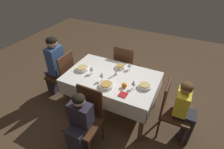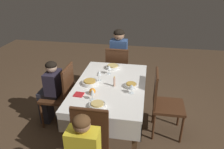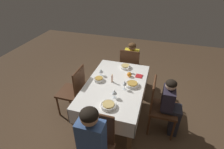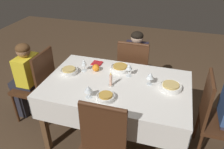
% 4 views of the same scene
% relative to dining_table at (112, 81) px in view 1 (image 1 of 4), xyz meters
% --- Properties ---
extents(ground_plane, '(8.00, 8.00, 0.00)m').
position_rel_dining_table_xyz_m(ground_plane, '(0.00, 0.00, -0.66)').
color(ground_plane, '#4C3826').
extents(dining_table, '(1.48, 0.94, 0.75)m').
position_rel_dining_table_xyz_m(dining_table, '(0.00, 0.00, 0.00)').
color(dining_table, white).
rests_on(dining_table, ground_plane).
extents(chair_east, '(0.43, 0.43, 0.96)m').
position_rel_dining_table_xyz_m(chair_east, '(1.01, 0.04, -0.14)').
color(chair_east, '#472816').
rests_on(chair_east, ground_plane).
extents(chair_north, '(0.43, 0.43, 0.96)m').
position_rel_dining_table_xyz_m(chair_north, '(0.04, 0.74, -0.14)').
color(chair_north, '#472816').
rests_on(chair_north, ground_plane).
extents(chair_west, '(0.43, 0.43, 0.96)m').
position_rel_dining_table_xyz_m(chair_west, '(-1.01, 0.05, -0.14)').
color(chair_west, '#472816').
rests_on(chair_west, ground_plane).
extents(chair_south, '(0.43, 0.43, 0.96)m').
position_rel_dining_table_xyz_m(chair_south, '(0.06, -0.74, -0.14)').
color(chair_south, '#472816').
rests_on(chair_south, ground_plane).
extents(person_adult_denim, '(0.34, 0.30, 1.23)m').
position_rel_dining_table_xyz_m(person_adult_denim, '(1.16, 0.04, 0.04)').
color(person_adult_denim, '#383342').
rests_on(person_adult_denim, ground_plane).
extents(person_child_dark, '(0.30, 0.33, 1.01)m').
position_rel_dining_table_xyz_m(person_child_dark, '(0.04, 0.91, -0.10)').
color(person_child_dark, '#282833').
rests_on(person_child_dark, ground_plane).
extents(person_child_yellow, '(0.33, 0.30, 1.03)m').
position_rel_dining_table_xyz_m(person_child_yellow, '(-1.18, 0.05, -0.09)').
color(person_child_yellow, '#282833').
rests_on(person_child_yellow, ground_plane).
extents(bowl_east, '(0.22, 0.22, 0.06)m').
position_rel_dining_table_xyz_m(bowl_east, '(0.54, 0.06, 0.12)').
color(bowl_east, white).
rests_on(bowl_east, dining_table).
extents(wine_glass_east, '(0.08, 0.08, 0.14)m').
position_rel_dining_table_xyz_m(wine_glass_east, '(0.33, 0.08, 0.19)').
color(wine_glass_east, white).
rests_on(wine_glass_east, dining_table).
extents(bowl_north, '(0.22, 0.22, 0.06)m').
position_rel_dining_table_xyz_m(bowl_north, '(-0.04, 0.28, 0.12)').
color(bowl_north, white).
rests_on(bowl_north, dining_table).
extents(wine_glass_north, '(0.07, 0.07, 0.15)m').
position_rel_dining_table_xyz_m(wine_glass_north, '(0.09, 0.17, 0.20)').
color(wine_glass_north, white).
rests_on(wine_glass_north, dining_table).
extents(bowl_west, '(0.20, 0.20, 0.06)m').
position_rel_dining_table_xyz_m(bowl_west, '(-0.56, 0.05, 0.12)').
color(bowl_west, white).
rests_on(bowl_west, dining_table).
extents(wine_glass_west, '(0.06, 0.06, 0.15)m').
position_rel_dining_table_xyz_m(wine_glass_west, '(-0.42, 0.14, 0.19)').
color(wine_glass_west, white).
rests_on(wine_glass_west, dining_table).
extents(bowl_south, '(0.17, 0.17, 0.06)m').
position_rel_dining_table_xyz_m(bowl_south, '(-0.02, -0.29, 0.12)').
color(bowl_south, white).
rests_on(bowl_south, dining_table).
extents(wine_glass_south, '(0.08, 0.08, 0.13)m').
position_rel_dining_table_xyz_m(wine_glass_south, '(-0.18, -0.31, 0.18)').
color(wine_glass_south, white).
rests_on(wine_glass_south, dining_table).
extents(candle_centerpiece, '(0.05, 0.05, 0.15)m').
position_rel_dining_table_xyz_m(candle_centerpiece, '(-0.04, -0.06, 0.15)').
color(candle_centerpiece, beige).
rests_on(candle_centerpiece, dining_table).
extents(orange_fruit, '(0.08, 0.08, 0.08)m').
position_rel_dining_table_xyz_m(orange_fruit, '(-0.29, 0.17, 0.13)').
color(orange_fruit, orange).
rests_on(orange_fruit, dining_table).
extents(napkin_red_folded, '(0.12, 0.12, 0.01)m').
position_rel_dining_table_xyz_m(napkin_red_folded, '(-0.34, 0.34, 0.10)').
color(napkin_red_folded, red).
rests_on(napkin_red_folded, dining_table).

